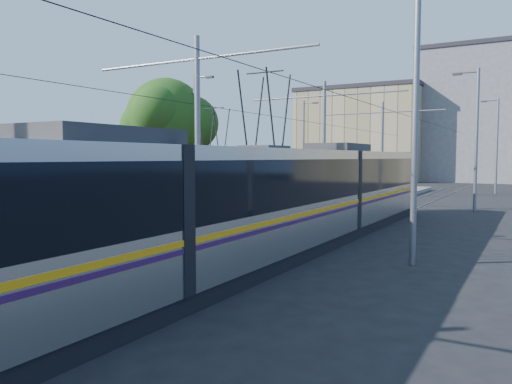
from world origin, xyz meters
The scene contains 12 objects.
platform centered at (0.00, 17.00, 0.15)m, with size 4.00×50.00×0.30m, color gray.
tactile_strip_left centered at (-1.45, 17.00, 0.30)m, with size 0.70×50.00×0.01m, color gray.
tactile_strip_right centered at (1.45, 17.00, 0.30)m, with size 0.70×50.00×0.01m, color gray.
rails centered at (0.00, 17.00, 0.02)m, with size 8.71×70.00×0.03m.
tram_left centered at (-3.60, 14.31, 1.70)m, with size 2.43×32.29×5.50m.
tram_right centered at (3.60, 6.34, 1.86)m, with size 2.43×31.31×5.50m.
catenary centered at (0.00, 14.15, 4.52)m, with size 9.20×70.00×7.00m.
street_lamps centered at (0.00, 21.00, 4.18)m, with size 15.18×38.22×8.00m.
shelter centered at (0.41, 14.06, 1.63)m, with size 0.92×1.27×2.54m.
tree centered at (-9.30, 18.14, 5.37)m, with size 5.46×5.05×7.93m.
building_left centered at (-10.00, 60.00, 6.11)m, with size 16.32×12.24×12.20m.
building_centre centered at (6.00, 64.00, 8.32)m, with size 18.36×14.28×16.62m.
Camera 1 is at (10.52, -6.42, 3.06)m, focal length 35.00 mm.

